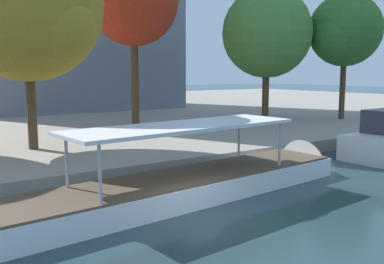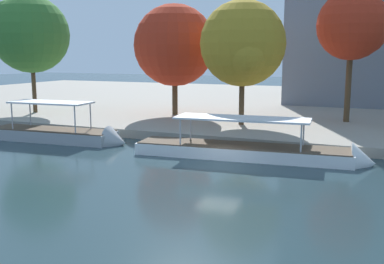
# 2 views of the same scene
# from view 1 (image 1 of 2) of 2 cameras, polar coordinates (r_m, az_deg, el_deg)

# --- Properties ---
(ground_plane) EXTENTS (220.00, 220.00, 0.00)m
(ground_plane) POSITION_cam_1_polar(r_m,az_deg,el_deg) (13.22, 2.81, -11.68)
(ground_plane) COLOR #23383D
(tour_boat_1) EXTENTS (15.27, 3.99, 3.67)m
(tour_boat_1) POSITION_cam_1_polar(r_m,az_deg,el_deg) (16.12, 2.03, -6.89)
(tour_boat_1) COLOR white
(tour_boat_1) RESTS_ON ground_plane
(tree_0) EXTENTS (7.18, 7.18, 10.43)m
(tree_0) POSITION_cam_1_polar(r_m,az_deg,el_deg) (22.24, -20.53, 15.41)
(tree_0) COLOR #4C3823
(tree_0) RESTS_ON dock_promenade
(tree_1) EXTENTS (7.15, 6.83, 10.07)m
(tree_1) POSITION_cam_1_polar(r_m,az_deg,el_deg) (34.72, 10.18, 12.53)
(tree_1) COLOR #4C3823
(tree_1) RESTS_ON dock_promenade
(tree_3) EXTENTS (6.00, 6.00, 11.41)m
(tree_3) POSITION_cam_1_polar(r_m,az_deg,el_deg) (30.67, -7.33, 16.48)
(tree_3) COLOR #4C3823
(tree_3) RESTS_ON dock_promenade
(tree_4) EXTENTS (5.83, 5.61, 9.73)m
(tree_4) POSITION_cam_1_polar(r_m,az_deg,el_deg) (36.28, 19.08, 12.40)
(tree_4) COLOR #4C3823
(tree_4) RESTS_ON dock_promenade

